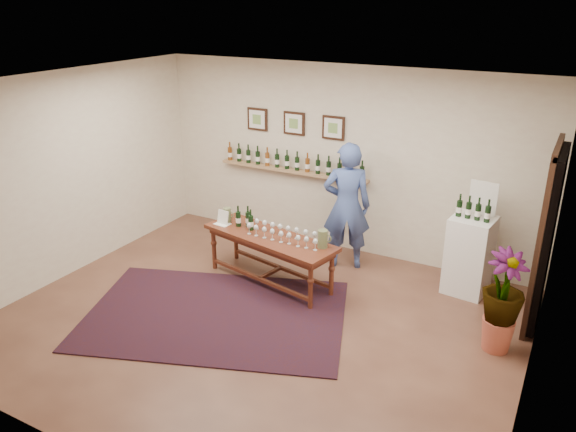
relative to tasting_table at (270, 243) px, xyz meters
The scene contains 14 objects.
ground 1.20m from the tasting_table, 68.90° to the right, with size 6.00×6.00×0.00m, color #4D2C22.
room_shell 2.69m from the tasting_table, 19.51° to the left, with size 6.00×6.00×6.00m.
rug 1.23m from the tasting_table, 97.89° to the right, with size 3.15×2.10×0.02m, color #40140B.
tasting_table is the anchor object (origin of this frame).
table_glasses 0.30m from the tasting_table, ahead, with size 1.19×0.27×0.16m, color silver, non-canonical shape.
table_bottles 0.51m from the tasting_table, 166.38° to the left, with size 0.27×0.15×0.28m, color black, non-canonical shape.
pitcher_left 0.82m from the tasting_table, 169.14° to the left, with size 0.13×0.13×0.21m, color #5D663F, non-canonical shape.
pitcher_right 0.81m from the tasting_table, ahead, with size 0.15×0.15×0.24m, color #5D663F, non-canonical shape.
menu_card 0.81m from the tasting_table, behind, with size 0.21×0.16×0.19m, color silver.
display_pedestal 2.63m from the tasting_table, 22.63° to the left, with size 0.52×0.52×1.04m, color white.
pedestal_bottles 2.67m from the tasting_table, 21.83° to the left, with size 0.27×0.07×0.27m, color black, non-canonical shape.
info_sign 2.82m from the tasting_table, 24.38° to the left, with size 0.35×0.02×0.49m, color silver.
potted_plant 3.02m from the tasting_table, ahead, with size 0.77×0.77×1.03m.
person 1.23m from the tasting_table, 53.40° to the left, with size 0.67×0.44×1.84m, color #3E5494.
Camera 1 is at (3.12, -4.97, 3.68)m, focal length 35.00 mm.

